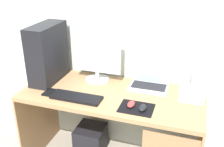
# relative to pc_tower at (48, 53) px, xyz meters

# --- Properties ---
(wall_back) EXTENTS (4.00, 0.05, 2.60)m
(wall_back) POSITION_rel_pc_tower_xyz_m (0.63, 0.30, 0.26)
(wall_back) COLOR beige
(wall_back) RESTS_ON ground_plane
(desk) EXTENTS (1.52, 0.67, 0.78)m
(desk) POSITION_rel_pc_tower_xyz_m (0.65, -0.08, -0.42)
(desk) COLOR #A37A51
(desk) RESTS_ON ground_plane
(pc_tower) EXTENTS (0.19, 0.43, 0.52)m
(pc_tower) POSITION_rel_pc_tower_xyz_m (0.00, 0.00, 0.00)
(pc_tower) COLOR black
(pc_tower) RESTS_ON desk
(monitor) EXTENTS (0.45, 0.22, 0.43)m
(monitor) POSITION_rel_pc_tower_xyz_m (0.42, 0.12, -0.04)
(monitor) COLOR silver
(monitor) RESTS_ON desk
(laptop) EXTENTS (0.34, 0.23, 0.23)m
(laptop) POSITION_rel_pc_tower_xyz_m (0.90, 0.15, -0.21)
(laptop) COLOR #B7BCC6
(laptop) RESTS_ON desk
(speaker) EXTENTS (0.09, 0.09, 0.18)m
(speaker) POSITION_rel_pc_tower_xyz_m (1.29, 0.18, -0.17)
(speaker) COLOR #B7BCC6
(speaker) RESTS_ON desk
(projector) EXTENTS (0.20, 0.14, 0.11)m
(projector) POSITION_rel_pc_tower_xyz_m (1.27, 0.02, -0.20)
(projector) COLOR #B7BCC6
(projector) RESTS_ON desk
(keyboard) EXTENTS (0.42, 0.14, 0.02)m
(keyboard) POSITION_rel_pc_tower_xyz_m (0.39, -0.26, -0.25)
(keyboard) COLOR black
(keyboard) RESTS_ON desk
(mousepad) EXTENTS (0.26, 0.20, 0.00)m
(mousepad) POSITION_rel_pc_tower_xyz_m (0.88, -0.25, -0.26)
(mousepad) COLOR black
(mousepad) RESTS_ON desk
(mouse_left) EXTENTS (0.06, 0.10, 0.03)m
(mouse_left) POSITION_rel_pc_tower_xyz_m (0.84, -0.24, -0.24)
(mouse_left) COLOR #B23333
(mouse_left) RESTS_ON mousepad
(mouse_right) EXTENTS (0.06, 0.10, 0.03)m
(mouse_right) POSITION_rel_pc_tower_xyz_m (0.93, -0.26, -0.24)
(mouse_right) COLOR black
(mouse_right) RESTS_ON mousepad
(cell_phone) EXTENTS (0.07, 0.13, 0.01)m
(cell_phone) POSITION_rel_pc_tower_xyz_m (0.12, -0.24, -0.25)
(cell_phone) COLOR black
(cell_phone) RESTS_ON desk
(subwoofer) EXTENTS (0.28, 0.28, 0.28)m
(subwoofer) POSITION_rel_pc_tower_xyz_m (0.36, 0.05, -0.90)
(subwoofer) COLOR black
(subwoofer) RESTS_ON ground_plane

